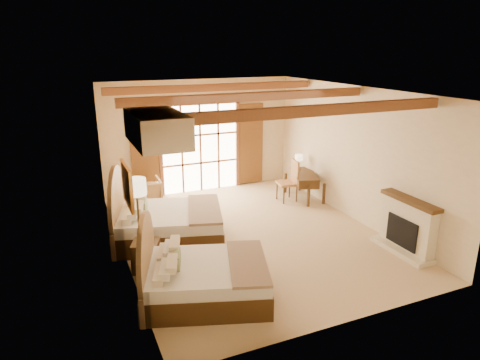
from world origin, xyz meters
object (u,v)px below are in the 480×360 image
armchair (145,193)px  desk (304,185)px  bed_far (161,222)px  bed_near (197,278)px  nightstand (146,256)px

armchair → desk: armchair is taller
bed_far → desk: bed_far is taller
bed_near → bed_far: 2.45m
nightstand → armchair: size_ratio=0.70×
bed_far → armchair: bed_far is taller
bed_far → nightstand: bed_far is taller
bed_near → desk: bearing=58.9°
bed_far → nightstand: 1.25m
bed_near → nightstand: bearing=131.9°
desk → nightstand: bearing=-134.5°
nightstand → desk: size_ratio=0.40×
armchair → desk: size_ratio=0.57×
bed_near → armchair: (0.07, 4.71, -0.03)m
bed_near → desk: bed_near is taller
bed_near → bed_far: bed_far is taller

